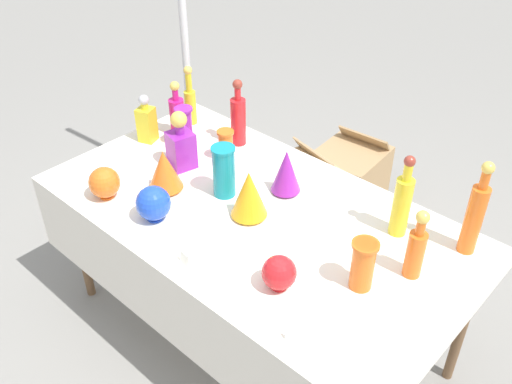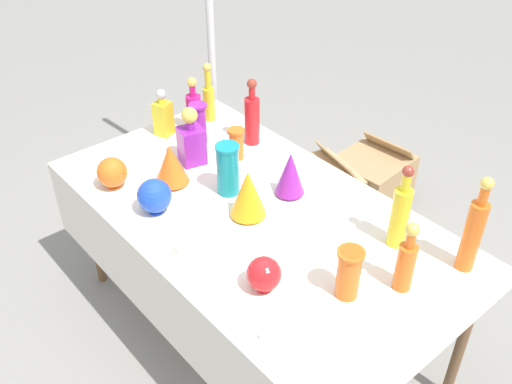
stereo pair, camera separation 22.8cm
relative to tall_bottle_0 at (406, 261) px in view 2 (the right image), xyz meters
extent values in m
plane|color=gray|center=(-0.68, -0.11, -0.88)|extent=(40.00, 40.00, 0.00)
cube|color=white|center=(-0.68, -0.11, -0.14)|extent=(1.86, 1.01, 0.03)
cube|color=white|center=(-0.68, -0.61, -0.32)|extent=(1.86, 0.01, 0.40)
cylinder|color=brown|center=(-1.51, -0.51, -0.52)|extent=(0.04, 0.04, 0.73)
cylinder|color=brown|center=(-1.51, 0.30, -0.52)|extent=(0.04, 0.04, 0.73)
cylinder|color=brown|center=(0.15, 0.30, -0.52)|extent=(0.04, 0.04, 0.73)
cylinder|color=orange|center=(0.00, 0.00, -0.03)|extent=(0.07, 0.07, 0.19)
cylinder|color=orange|center=(0.00, 0.00, 0.10)|extent=(0.03, 0.03, 0.06)
sphere|color=gold|center=(0.00, 0.00, 0.14)|extent=(0.05, 0.05, 0.05)
cylinder|color=yellow|center=(-0.16, 0.17, 0.00)|extent=(0.07, 0.07, 0.25)
cylinder|color=yellow|center=(-0.16, 0.17, 0.17)|extent=(0.04, 0.04, 0.07)
sphere|color=maroon|center=(-0.16, 0.17, 0.22)|extent=(0.04, 0.04, 0.04)
cylinder|color=yellow|center=(-1.45, 0.23, -0.03)|extent=(0.06, 0.06, 0.18)
cylinder|color=yellow|center=(-1.45, 0.23, 0.11)|extent=(0.03, 0.03, 0.10)
sphere|color=gold|center=(-1.45, 0.23, 0.17)|extent=(0.04, 0.04, 0.04)
cylinder|color=red|center=(-1.12, 0.25, 0.00)|extent=(0.08, 0.08, 0.24)
cylinder|color=red|center=(-1.12, 0.25, 0.15)|extent=(0.03, 0.03, 0.07)
sphere|color=maroon|center=(-1.12, 0.25, 0.20)|extent=(0.05, 0.05, 0.05)
cylinder|color=orange|center=(0.09, 0.26, 0.02)|extent=(0.07, 0.07, 0.29)
cylinder|color=orange|center=(0.09, 0.26, 0.21)|extent=(0.03, 0.03, 0.07)
sphere|color=gold|center=(0.09, 0.26, 0.26)|extent=(0.05, 0.05, 0.05)
cylinder|color=#C61972|center=(-1.41, 0.10, -0.03)|extent=(0.08, 0.08, 0.19)
cylinder|color=#C61972|center=(-1.41, 0.10, 0.10)|extent=(0.03, 0.03, 0.06)
sphere|color=gold|center=(-1.41, 0.10, 0.15)|extent=(0.05, 0.05, 0.05)
cube|color=purple|center=(-1.17, -0.08, -0.03)|extent=(0.13, 0.13, 0.18)
cylinder|color=purple|center=(-1.17, -0.08, 0.08)|extent=(0.04, 0.04, 0.05)
sphere|color=gold|center=(-1.17, -0.08, 0.12)|extent=(0.08, 0.08, 0.08)
cube|color=yellow|center=(-1.47, -0.04, -0.03)|extent=(0.10, 0.10, 0.18)
cylinder|color=yellow|center=(-1.47, -0.04, 0.07)|extent=(0.03, 0.03, 0.03)
sphere|color=#B2B2B7|center=(-1.47, -0.04, 0.10)|extent=(0.05, 0.05, 0.05)
cylinder|color=orange|center=(-0.10, -0.18, -0.02)|extent=(0.08, 0.08, 0.20)
cylinder|color=orange|center=(-0.10, -0.18, 0.07)|extent=(0.10, 0.10, 0.01)
cylinder|color=teal|center=(-0.86, -0.11, 0.00)|extent=(0.10, 0.10, 0.24)
cylinder|color=teal|center=(-0.86, -0.11, 0.11)|extent=(0.11, 0.11, 0.01)
cylinder|color=purple|center=(-1.29, 0.05, -0.02)|extent=(0.07, 0.07, 0.21)
cylinder|color=purple|center=(-1.29, 0.05, 0.08)|extent=(0.09, 0.09, 0.01)
cylinder|color=orange|center=(-1.06, 0.10, -0.05)|extent=(0.07, 0.07, 0.15)
cylinder|color=orange|center=(-1.06, 0.10, 0.03)|extent=(0.08, 0.08, 0.01)
cylinder|color=orange|center=(-0.67, -0.15, -0.12)|extent=(0.08, 0.08, 0.01)
cone|color=orange|center=(-0.67, -0.15, -0.01)|extent=(0.15, 0.15, 0.21)
cylinder|color=purple|center=(-0.68, 0.09, -0.12)|extent=(0.06, 0.06, 0.01)
cone|color=purple|center=(-0.68, 0.09, -0.01)|extent=(0.13, 0.13, 0.20)
cylinder|color=orange|center=(-1.08, -0.26, -0.12)|extent=(0.07, 0.07, 0.01)
cone|color=orange|center=(-1.08, -0.26, -0.02)|extent=(0.15, 0.15, 0.18)
cylinder|color=orange|center=(-1.23, -0.47, -0.12)|extent=(0.06, 0.06, 0.01)
sphere|color=orange|center=(-1.23, -0.47, -0.05)|extent=(0.14, 0.14, 0.14)
cylinder|color=blue|center=(-0.95, -0.43, -0.12)|extent=(0.07, 0.07, 0.01)
sphere|color=blue|center=(-0.95, -0.43, -0.04)|extent=(0.15, 0.15, 0.15)
cylinder|color=red|center=(-0.32, -0.38, -0.12)|extent=(0.06, 0.06, 0.01)
sphere|color=red|center=(-0.32, -0.38, -0.05)|extent=(0.13, 0.13, 0.13)
cube|color=white|center=(-0.12, -0.53, -0.10)|extent=(0.06, 0.03, 0.04)
cube|color=white|center=(-0.65, -0.53, -0.10)|extent=(0.05, 0.02, 0.05)
cube|color=tan|center=(-1.07, 0.75, -0.69)|extent=(0.48, 0.42, 0.39)
cube|color=tan|center=(-1.07, 0.85, -0.45)|extent=(0.38, 0.15, 0.09)
cube|color=tan|center=(-0.97, 1.08, -0.69)|extent=(0.41, 0.46, 0.39)
cube|color=tan|center=(-0.97, 1.21, -0.45)|extent=(0.34, 0.09, 0.09)
cylinder|color=silver|center=(-1.77, 0.49, 0.29)|extent=(0.04, 0.04, 2.35)
cylinder|color=#333338|center=(-1.77, 0.49, -0.86)|extent=(0.18, 0.18, 0.04)
camera|label=1|loc=(0.61, -1.51, 1.35)|focal=40.00mm
camera|label=2|loc=(0.77, -1.35, 1.35)|focal=40.00mm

